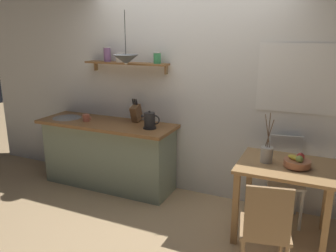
# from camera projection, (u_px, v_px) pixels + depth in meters

# --- Properties ---
(ground_plane) EXTENTS (14.00, 14.00, 0.00)m
(ground_plane) POSITION_uv_depth(u_px,v_px,m) (167.00, 211.00, 3.98)
(ground_plane) COLOR tan
(back_wall) EXTENTS (6.80, 0.11, 2.70)m
(back_wall) POSITION_uv_depth(u_px,v_px,m) (205.00, 89.00, 4.11)
(back_wall) COLOR white
(back_wall) RESTS_ON ground_plane
(kitchen_counter) EXTENTS (1.83, 0.63, 0.88)m
(kitchen_counter) POSITION_uv_depth(u_px,v_px,m) (108.00, 154.00, 4.54)
(kitchen_counter) COLOR gray
(kitchen_counter) RESTS_ON ground_plane
(wall_shelf) EXTENTS (1.14, 0.20, 0.31)m
(wall_shelf) POSITION_uv_depth(u_px,v_px,m) (126.00, 60.00, 4.28)
(wall_shelf) COLOR brown
(dining_table) EXTENTS (0.89, 0.73, 0.78)m
(dining_table) POSITION_uv_depth(u_px,v_px,m) (285.00, 178.00, 3.33)
(dining_table) COLOR tan
(dining_table) RESTS_ON ground_plane
(dining_chair_near) EXTENTS (0.48, 0.49, 0.90)m
(dining_chair_near) POSITION_uv_depth(u_px,v_px,m) (266.00, 227.00, 2.74)
(dining_chair_near) COLOR tan
(dining_chair_near) RESTS_ON ground_plane
(dining_chair_far) EXTENTS (0.46, 0.47, 0.92)m
(dining_chair_far) POSITION_uv_depth(u_px,v_px,m) (285.00, 174.00, 3.72)
(dining_chair_far) COLOR silver
(dining_chair_far) RESTS_ON ground_plane
(fruit_bowl) EXTENTS (0.25, 0.25, 0.13)m
(fruit_bowl) POSITION_uv_depth(u_px,v_px,m) (297.00, 162.00, 3.22)
(fruit_bowl) COLOR #BC704C
(fruit_bowl) RESTS_ON dining_table
(twig_vase) EXTENTS (0.12, 0.12, 0.50)m
(twig_vase) POSITION_uv_depth(u_px,v_px,m) (267.00, 154.00, 3.34)
(twig_vase) COLOR #B7B2A8
(twig_vase) RESTS_ON dining_table
(electric_kettle) EXTENTS (0.24, 0.16, 0.22)m
(electric_kettle) POSITION_uv_depth(u_px,v_px,m) (150.00, 121.00, 4.10)
(electric_kettle) COLOR black
(electric_kettle) RESTS_ON kitchen_counter
(knife_block) EXTENTS (0.09, 0.20, 0.31)m
(knife_block) POSITION_uv_depth(u_px,v_px,m) (136.00, 113.00, 4.38)
(knife_block) COLOR brown
(knife_block) RESTS_ON kitchen_counter
(coffee_mug_by_sink) EXTENTS (0.13, 0.09, 0.09)m
(coffee_mug_by_sink) POSITION_uv_depth(u_px,v_px,m) (86.00, 118.00, 4.44)
(coffee_mug_by_sink) COLOR #C6664C
(coffee_mug_by_sink) RESTS_ON kitchen_counter
(pendant_lamp) EXTENTS (0.30, 0.30, 0.60)m
(pendant_lamp) POSITION_uv_depth(u_px,v_px,m) (126.00, 59.00, 3.97)
(pendant_lamp) COLOR black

